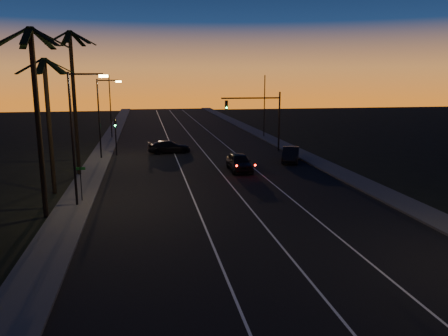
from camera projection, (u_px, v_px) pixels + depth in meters
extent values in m
cube|color=black|center=(214.00, 171.00, 41.28)|extent=(20.00, 170.00, 0.01)
cube|color=#3D3D3B|center=(91.00, 174.00, 39.29)|extent=(2.40, 170.00, 0.16)
cube|color=#3D3D3B|center=(325.00, 166.00, 43.24)|extent=(2.40, 170.00, 0.16)
cube|color=silver|center=(182.00, 172.00, 40.75)|extent=(0.12, 160.00, 0.01)
cube|color=silver|center=(219.00, 170.00, 41.37)|extent=(0.12, 160.00, 0.01)
cube|color=silver|center=(255.00, 169.00, 41.98)|extent=(0.12, 160.00, 0.01)
cylinder|color=black|center=(38.00, 126.00, 26.34)|extent=(0.32, 0.32, 11.50)
cube|color=black|center=(50.00, 38.00, 25.72)|extent=(2.18, 0.92, 1.18)
cube|color=black|center=(42.00, 39.00, 26.29)|extent=(1.25, 2.12, 1.18)
cube|color=black|center=(26.00, 38.00, 26.11)|extent=(1.34, 2.09, 1.18)
cube|color=black|center=(13.00, 37.00, 25.30)|extent=(2.18, 0.82, 1.18)
cube|color=black|center=(12.00, 36.00, 24.48)|extent=(1.90, 1.69, 1.18)
cube|color=black|center=(27.00, 35.00, 24.27)|extent=(0.45, 2.16, 1.18)
cube|color=black|center=(44.00, 36.00, 24.82)|extent=(1.95, 1.61, 1.18)
cylinder|color=black|center=(49.00, 128.00, 32.16)|extent=(0.32, 0.32, 10.00)
cube|color=black|center=(60.00, 66.00, 31.69)|extent=(2.18, 0.92, 1.18)
cube|color=black|center=(53.00, 66.00, 32.27)|extent=(1.25, 2.12, 1.18)
cube|color=black|center=(40.00, 66.00, 32.08)|extent=(1.34, 2.09, 1.18)
cube|color=black|center=(30.00, 66.00, 31.28)|extent=(2.18, 0.82, 1.18)
cube|color=black|center=(30.00, 66.00, 30.46)|extent=(1.90, 1.69, 1.18)
cube|color=black|center=(42.00, 66.00, 30.25)|extent=(0.45, 2.16, 1.18)
cube|color=black|center=(55.00, 66.00, 30.79)|extent=(1.95, 1.61, 1.18)
cylinder|color=black|center=(75.00, 106.00, 37.86)|extent=(0.32, 0.32, 12.50)
cube|color=black|center=(83.00, 38.00, 37.14)|extent=(2.18, 0.92, 1.18)
cube|color=black|center=(77.00, 39.00, 37.72)|extent=(1.25, 2.12, 1.18)
cube|color=black|center=(66.00, 38.00, 37.53)|extent=(1.34, 2.09, 1.18)
cube|color=black|center=(57.00, 38.00, 36.73)|extent=(2.18, 0.82, 1.18)
cube|color=black|center=(58.00, 37.00, 35.91)|extent=(1.90, 1.69, 1.18)
cube|color=black|center=(68.00, 36.00, 35.69)|extent=(0.45, 2.16, 1.18)
cube|color=black|center=(79.00, 37.00, 36.24)|extent=(1.95, 1.61, 1.18)
cylinder|color=black|center=(73.00, 141.00, 28.80)|extent=(0.16, 0.16, 9.00)
cylinder|color=black|center=(86.00, 74.00, 28.11)|extent=(2.20, 0.12, 0.12)
cube|color=#F5CF62|center=(103.00, 76.00, 28.33)|extent=(0.55, 0.26, 0.16)
cylinder|color=black|center=(99.00, 120.00, 46.19)|extent=(0.16, 0.16, 8.50)
cylinder|color=black|center=(108.00, 80.00, 45.55)|extent=(2.20, 0.12, 0.12)
cube|color=#F5CF62|center=(119.00, 82.00, 45.77)|extent=(0.55, 0.26, 0.16)
cylinder|color=black|center=(81.00, 185.00, 30.45)|extent=(0.06, 0.06, 2.60)
cube|color=#0E5418|center=(80.00, 169.00, 30.21)|extent=(0.70, 0.03, 0.20)
cylinder|color=black|center=(279.00, 122.00, 51.88)|extent=(0.20, 0.20, 7.00)
cylinder|color=black|center=(251.00, 98.00, 50.69)|extent=(7.00, 0.16, 0.16)
cube|color=black|center=(226.00, 105.00, 50.33)|extent=(0.32, 0.28, 1.00)
sphere|color=black|center=(227.00, 102.00, 50.10)|extent=(0.20, 0.20, 0.20)
sphere|color=black|center=(227.00, 105.00, 50.17)|extent=(0.20, 0.20, 0.20)
sphere|color=#14FF59|center=(227.00, 108.00, 50.23)|extent=(0.20, 0.20, 0.20)
cylinder|color=black|center=(116.00, 137.00, 48.81)|extent=(0.14, 0.14, 4.20)
cube|color=black|center=(115.00, 123.00, 48.49)|extent=(0.28, 0.25, 0.90)
sphere|color=black|center=(115.00, 120.00, 48.29)|extent=(0.18, 0.18, 0.18)
sphere|color=black|center=(115.00, 123.00, 48.34)|extent=(0.18, 0.18, 0.18)
sphere|color=#14FF59|center=(115.00, 125.00, 48.40)|extent=(0.18, 0.18, 0.18)
cylinder|color=black|center=(110.00, 107.00, 62.51)|extent=(0.14, 0.14, 9.00)
cylinder|color=black|center=(264.00, 107.00, 63.50)|extent=(0.14, 0.14, 9.00)
imported|color=black|center=(239.00, 162.00, 40.95)|extent=(2.01, 4.88, 1.65)
sphere|color=#FF0F05|center=(237.00, 166.00, 37.97)|extent=(0.18, 0.18, 0.18)
sphere|color=#FF0F05|center=(255.00, 165.00, 38.24)|extent=(0.18, 0.18, 0.18)
imported|color=black|center=(291.00, 155.00, 45.43)|extent=(3.20, 4.91, 1.53)
imported|color=black|center=(169.00, 147.00, 50.78)|extent=(5.15, 2.52, 1.44)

